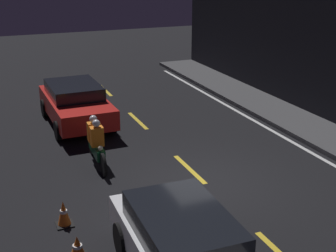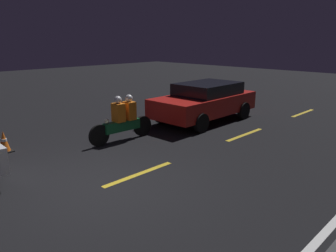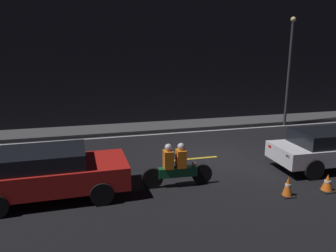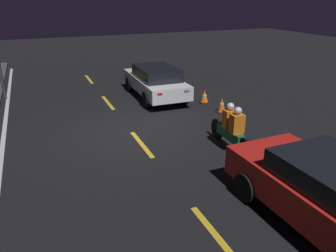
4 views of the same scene
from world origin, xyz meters
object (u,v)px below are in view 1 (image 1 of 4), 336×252
sedan_white (186,248)px  traffic_cone_near (64,213)px  taxi_red (76,103)px  motorcycle (96,143)px  traffic_cone_mid (78,248)px

sedan_white → traffic_cone_near: size_ratio=7.32×
sedan_white → taxi_red: bearing=-178.7°
motorcycle → traffic_cone_near: bearing=-24.4°
taxi_red → traffic_cone_near: bearing=-15.3°
motorcycle → traffic_cone_mid: (4.33, -1.48, -0.40)m
sedan_white → motorcycle: motorcycle is taller
taxi_red → motorcycle: 3.70m
sedan_white → traffic_cone_mid: 2.26m
sedan_white → traffic_cone_mid: size_ratio=8.29×
taxi_red → traffic_cone_near: taxi_red is taller
motorcycle → traffic_cone_mid: motorcycle is taller
taxi_red → motorcycle: (3.69, -0.19, -0.12)m
motorcycle → traffic_cone_mid: size_ratio=4.27×
sedan_white → traffic_cone_mid: sedan_white is taller
taxi_red → traffic_cone_near: 6.88m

